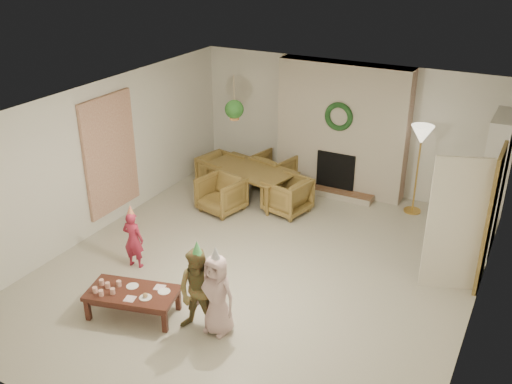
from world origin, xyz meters
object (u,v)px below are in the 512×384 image
Objects in this scene: dining_chair_right at (287,195)px; child_pink at (217,295)px; dining_table at (249,183)px; dining_chair_left at (220,172)px; dining_chair_near at (221,194)px; dining_chair_far at (273,170)px; child_plaid at (199,292)px; coffee_table_top at (132,293)px; child_red at (133,240)px.

child_pink is at bearing 23.50° from dining_chair_right.
dining_chair_left is at bearing 180.00° from dining_table.
dining_chair_near is at bearing -51.34° from dining_chair_right.
child_plaid is at bearing 117.76° from dining_chair_far.
coffee_table_top is at bearing 5.03° from dining_chair_right.
dining_table is at bearing 81.22° from coffee_table_top.
coffee_table_top is 1.01m from child_plaid.
child_plaid is at bearing -57.29° from dining_table.
dining_table is 3.93m from coffee_table_top.
dining_chair_right reaches higher than coffee_table_top.
child_plaid reaches higher than coffee_table_top.
child_red is at bearing 163.99° from child_pink.
coffee_table_top is (0.24, -4.64, 0.01)m from dining_chair_far.
child_red reaches higher than dining_chair_left.
child_pink is at bearing -54.17° from dining_table.
child_red reaches higher than dining_table.
coffee_table_top is (0.57, -3.19, 0.01)m from dining_chair_near.
dining_table is at bearing 102.40° from child_plaid.
child_plaid is (1.53, -3.05, 0.26)m from dining_chair_near.
coffee_table_top is 1.24m from child_red.
dining_chair_near is at bearing -135.00° from dining_chair_left.
coffee_table_top is at bearing 105.72° from dining_chair_far.
coffee_table_top is 1.01× the size of child_plaid.
dining_table is at bearing -90.00° from dining_chair_left.
dining_chair_near and dining_chair_left have the same top height.
dining_table reaches higher than coffee_table_top.
dining_chair_far is 0.66× the size of child_pink.
dining_chair_near is 1.00× the size of dining_chair_far.
child_plaid is at bearing -6.39° from coffee_table_top.
child_plaid is 1.07× the size of child_pink.
dining_chair_near is 2.23m from child_red.
coffee_table_top is 1.08× the size of child_pink.
child_red reaches higher than dining_chair_far.
dining_chair_near and dining_chair_right have the same top height.
child_plaid is (0.97, 0.14, 0.25)m from coffee_table_top.
child_pink is (2.29, -3.84, 0.22)m from dining_chair_left.
dining_chair_right is at bearing 105.60° from child_pink.
dining_chair_right reaches higher than dining_table.
dining_chair_far is 4.62m from child_pink.
coffee_table_top is at bearing -179.27° from child_plaid.
dining_table is 0.74m from dining_chair_left.
dining_chair_left is (-0.56, 0.89, 0.00)m from dining_chair_near.
dining_chair_right is 3.74m from coffee_table_top.
dining_table is at bearing -90.00° from dining_chair_right.
child_red is at bearing 94.70° from dining_chair_far.
dining_chair_far is (0.16, 0.73, 0.03)m from dining_table.
dining_table is 2.34× the size of dining_chair_right.
child_pink is (0.66, -3.47, 0.22)m from dining_chair_right.
dining_chair_left reaches higher than dining_table.
dining_chair_far is at bearing 90.00° from dining_table.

